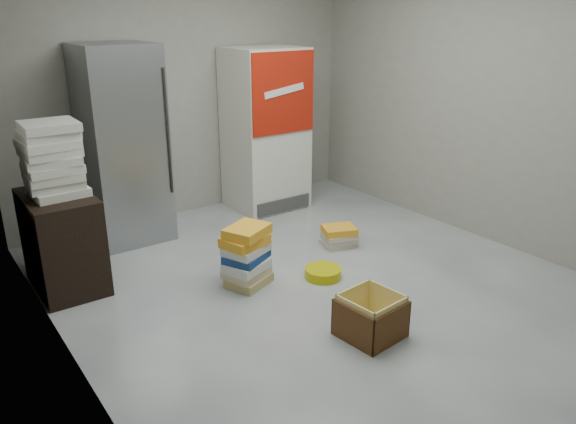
# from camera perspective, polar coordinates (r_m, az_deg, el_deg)

# --- Properties ---
(ground) EXTENTS (5.00, 5.00, 0.00)m
(ground) POSITION_cam_1_polar(r_m,az_deg,el_deg) (4.67, 4.64, -8.15)
(ground) COLOR #BABBB6
(ground) RESTS_ON ground
(room_shell) EXTENTS (4.04, 5.04, 2.82)m
(room_shell) POSITION_cam_1_polar(r_m,az_deg,el_deg) (4.13, 5.36, 14.38)
(room_shell) COLOR gray
(room_shell) RESTS_ON ground
(steel_fridge) EXTENTS (0.70, 0.72, 1.90)m
(steel_fridge) POSITION_cam_1_polar(r_m,az_deg,el_deg) (5.68, -16.45, 6.53)
(steel_fridge) COLOR #979A9F
(steel_fridge) RESTS_ON ground
(coke_cooler) EXTENTS (0.80, 0.73, 1.80)m
(coke_cooler) POSITION_cam_1_polar(r_m,az_deg,el_deg) (6.40, -2.30, 8.38)
(coke_cooler) COLOR silver
(coke_cooler) RESTS_ON ground
(wood_shelf) EXTENTS (0.50, 0.80, 0.80)m
(wood_shelf) POSITION_cam_1_polar(r_m,az_deg,el_deg) (4.95, -21.93, -2.79)
(wood_shelf) COLOR black
(wood_shelf) RESTS_ON ground
(supply_box_stack) EXTENTS (0.45, 0.45, 0.58)m
(supply_box_stack) POSITION_cam_1_polar(r_m,az_deg,el_deg) (4.75, -22.89, 4.96)
(supply_box_stack) COLOR silver
(supply_box_stack) RESTS_ON wood_shelf
(phonebook_stack_main) EXTENTS (0.45, 0.41, 0.52)m
(phonebook_stack_main) POSITION_cam_1_polar(r_m,az_deg,el_deg) (4.69, -4.22, -4.47)
(phonebook_stack_main) COLOR tan
(phonebook_stack_main) RESTS_ON ground
(phonebook_stack_side) EXTENTS (0.39, 0.34, 0.21)m
(phonebook_stack_side) POSITION_cam_1_polar(r_m,az_deg,el_deg) (5.49, 5.21, -2.46)
(phonebook_stack_side) COLOR beige
(phonebook_stack_side) RESTS_ON ground
(cardboard_box) EXTENTS (0.43, 0.43, 0.32)m
(cardboard_box) POSITION_cam_1_polar(r_m,az_deg,el_deg) (4.08, 8.38, -10.71)
(cardboard_box) COLOR yellow
(cardboard_box) RESTS_ON ground
(bucket_lid) EXTENTS (0.33, 0.33, 0.08)m
(bucket_lid) POSITION_cam_1_polar(r_m,az_deg,el_deg) (4.89, 3.57, -6.18)
(bucket_lid) COLOR #B8B107
(bucket_lid) RESTS_ON ground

